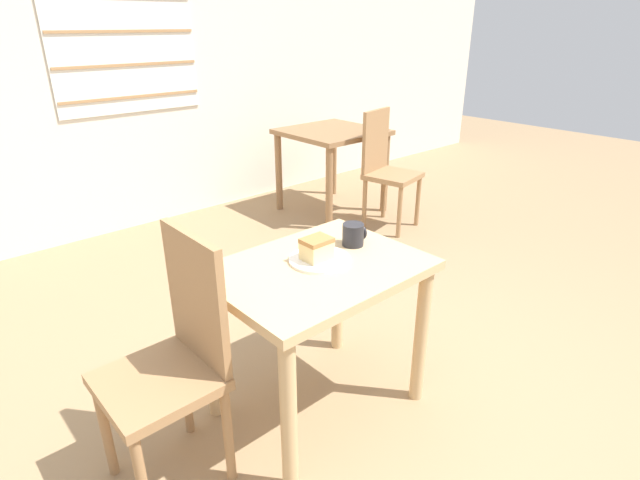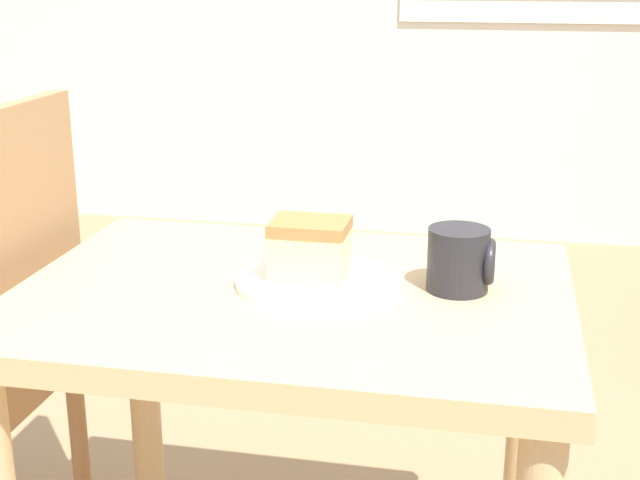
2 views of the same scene
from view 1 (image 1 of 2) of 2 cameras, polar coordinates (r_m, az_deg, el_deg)
ground_plane at (r=2.24m, az=7.67°, el=-21.94°), size 14.00×14.00×0.00m
wall_back at (r=4.19m, az=-25.99°, el=18.94°), size 10.00×0.10×2.80m
dining_table_near at (r=2.05m, az=-0.26°, el=-6.15°), size 0.84×0.63×0.70m
dining_table_far at (r=4.44m, az=1.37°, el=10.87°), size 0.78×0.77×0.73m
chair_near_window at (r=1.87m, az=-16.27°, el=-12.75°), size 0.38×0.38×0.96m
chair_far_corner at (r=4.13m, az=7.54°, el=8.35°), size 0.45×0.45×0.96m
plate at (r=2.02m, az=-0.03°, el=-2.23°), size 0.25×0.25×0.01m
cake_slice at (r=1.99m, az=-0.37°, el=-0.97°), size 0.12×0.09×0.09m
coffee_mug at (r=2.15m, az=3.88°, el=0.65°), size 0.10×0.09×0.10m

